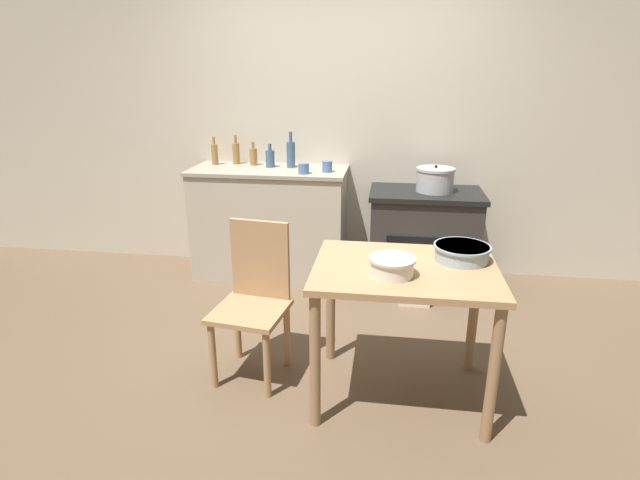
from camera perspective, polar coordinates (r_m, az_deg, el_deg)
name	(u,v)px	position (r m, az deg, el deg)	size (l,w,h in m)	color
ground_plane	(310,352)	(3.33, -1.14, -12.69)	(14.00, 14.00, 0.00)	brown
wall_back	(338,127)	(4.43, 2.12, 12.82)	(8.00, 0.07, 2.55)	beige
counter_cabinet	(270,222)	(4.39, -5.70, 2.02)	(1.32, 0.59, 0.95)	#B2A893
stove	(423,237)	(4.29, 11.72, 0.30)	(0.91, 0.60, 0.80)	#2D2B28
work_table	(404,289)	(2.68, 9.59, -5.50)	(0.95, 0.73, 0.78)	#A87F56
chair	(254,297)	(2.97, -7.51, -6.46)	(0.45, 0.45, 0.92)	#A87F56
flour_sack	(415,282)	(3.97, 10.79, -4.75)	(0.24, 0.17, 0.35)	beige
stock_pot	(435,180)	(4.17, 13.01, 6.74)	(0.31, 0.31, 0.22)	#A8A8AD
mixing_bowl_large	(462,252)	(2.77, 15.90, -1.32)	(0.30, 0.30, 0.08)	#93A8B2
mixing_bowl_small	(392,266)	(2.49, 8.23, -2.91)	(0.23, 0.23, 0.09)	silver
bottle_far_left	(236,153)	(4.51, -9.57, 9.79)	(0.06, 0.06, 0.25)	olive
bottle_left	(291,154)	(4.29, -3.35, 9.81)	(0.07, 0.07, 0.30)	#3D5675
bottle_mid_left	(253,156)	(4.43, -7.61, 9.48)	(0.07, 0.07, 0.20)	olive
bottle_center_left	(270,158)	(4.33, -5.72, 9.30)	(0.08, 0.08, 0.20)	#3D5675
bottle_center	(215,154)	(4.52, -11.95, 9.62)	(0.06, 0.06, 0.24)	olive
cup_center_right	(304,169)	(4.03, -1.88, 8.17)	(0.09, 0.09, 0.08)	#4C6B99
cup_mid_right	(327,166)	(4.10, 0.83, 8.41)	(0.08, 0.08, 0.09)	#4C6B99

